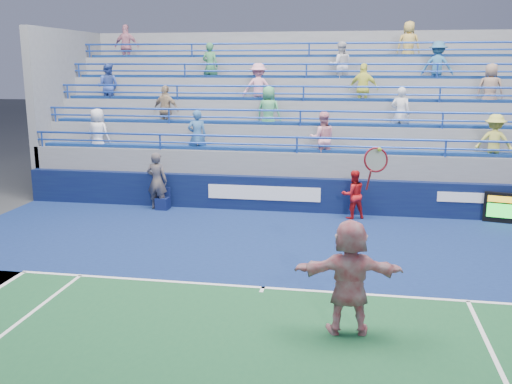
% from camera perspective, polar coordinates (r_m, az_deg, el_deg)
% --- Properties ---
extents(ground, '(120.00, 120.00, 0.00)m').
position_cam_1_polar(ground, '(12.10, 0.70, -9.63)').
color(ground, '#333538').
extents(sponsor_wall, '(18.00, 0.32, 1.10)m').
position_cam_1_polar(sponsor_wall, '(18.10, 3.98, -0.27)').
color(sponsor_wall, '#0A103A').
rests_on(sponsor_wall, ground).
extents(bleacher_stand, '(18.00, 5.60, 6.13)m').
position_cam_1_polar(bleacher_stand, '(21.62, 5.04, 4.52)').
color(bleacher_stand, slate).
rests_on(bleacher_stand, ground).
extents(serve_speed_board, '(1.32, 0.41, 0.91)m').
position_cam_1_polar(serve_speed_board, '(18.28, 23.85, -1.51)').
color(serve_speed_board, black).
rests_on(serve_speed_board, ground).
extents(judge_chair, '(0.41, 0.41, 0.71)m').
position_cam_1_polar(judge_chair, '(18.63, -9.29, -1.06)').
color(judge_chair, '#0D1642').
rests_on(judge_chair, ground).
extents(tennis_player, '(1.96, 0.85, 3.28)m').
position_cam_1_polar(tennis_player, '(10.00, 9.35, -8.37)').
color(tennis_player, silver).
rests_on(tennis_player, ground).
extents(line_judge, '(0.72, 0.52, 1.87)m').
position_cam_1_polar(line_judge, '(18.53, -9.87, 1.08)').
color(line_judge, '#131C35').
rests_on(line_judge, ground).
extents(ball_girl, '(0.88, 0.79, 1.49)m').
position_cam_1_polar(ball_girl, '(17.45, 9.69, -0.26)').
color(ball_girl, red).
rests_on(ball_girl, ground).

